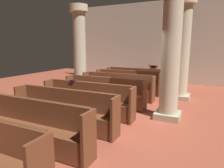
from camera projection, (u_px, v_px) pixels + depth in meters
The scene contains 14 objects.
ground_plane at pixel (116, 113), 6.33m from camera, with size 19.20×19.20×0.00m, color #9E4733.
back_wall at pixel (161, 43), 11.29m from camera, with size 10.00×0.16×4.50m, color beige.
pew_row_0 at pixel (136, 78), 9.98m from camera, with size 2.97×0.47×0.98m.
pew_row_1 at pixel (127, 81), 9.01m from camera, with size 2.97×0.46×0.98m.
pew_row_2 at pixel (117, 85), 8.03m from camera, with size 2.97×0.47×0.98m.
pew_row_3 at pixel (104, 91), 7.05m from camera, with size 2.97×0.46×0.98m.
pew_row_4 at pixel (87, 98), 6.07m from camera, with size 2.97×0.46×0.98m.
pew_row_5 at pixel (64, 108), 5.09m from camera, with size 2.97×0.47×0.98m.
pew_row_6 at pixel (29, 123), 4.11m from camera, with size 2.97×0.46×0.98m.
pillar_aisle_side at pixel (182, 48), 7.66m from camera, with size 0.84×0.84×3.88m.
pillar_far_side at pixel (80, 47), 9.27m from camera, with size 0.84×0.84×3.88m.
pillar_aisle_rear at pixel (171, 48), 5.49m from camera, with size 0.75×0.75×3.88m.
lectern at pixel (153, 76), 10.88m from camera, with size 0.48×0.45×1.08m.
hymn_book at pixel (74, 80), 6.41m from camera, with size 0.16×0.20×0.03m, color black.
Camera 1 is at (2.50, -5.51, 2.07)m, focal length 32.21 mm.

